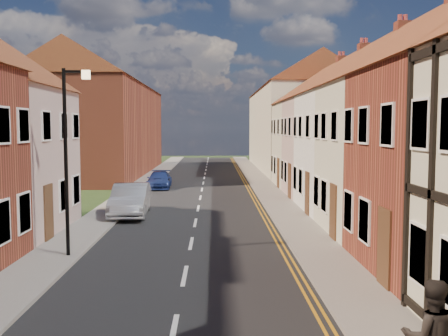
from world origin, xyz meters
name	(u,v)px	position (x,y,z in m)	size (l,w,h in m)	color
road	(198,208)	(0.00, 30.00, 0.01)	(7.00, 90.00, 0.02)	black
pavement_left	(114,208)	(-4.40, 30.00, 0.06)	(1.80, 90.00, 0.12)	gray
pavement_right	(281,207)	(4.40, 30.00, 0.06)	(1.80, 90.00, 0.12)	gray
cottage_r_cream_mid	(429,122)	(9.30, 23.50, 4.48)	(8.30, 5.20, 9.00)	beige
cottage_r_pink	(383,123)	(9.30, 28.90, 4.47)	(8.30, 6.00, 9.00)	white
cottage_r_white_far	(353,124)	(9.30, 34.30, 4.48)	(8.30, 5.20, 9.00)	tan
cottage_r_cream_far	(332,125)	(9.30, 39.70, 4.47)	(8.30, 6.00, 9.00)	beige
block_right_far	(297,118)	(9.30, 55.00, 5.29)	(8.30, 24.20, 10.50)	beige
block_left_far	(103,116)	(-9.30, 50.00, 5.29)	(8.30, 24.20, 10.50)	brown
lamppost	(68,150)	(-3.81, 20.00, 3.54)	(0.88, 0.15, 6.00)	black
car_mid	(131,200)	(-3.20, 27.95, 0.77)	(1.64, 4.70, 1.55)	#9B9CA2
car_far	(159,180)	(-3.03, 39.00, 0.58)	(1.63, 4.01, 1.16)	navy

